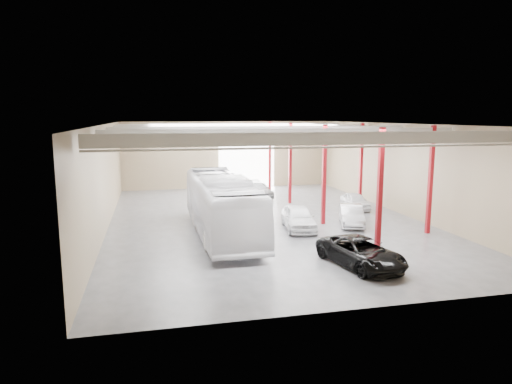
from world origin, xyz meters
name	(u,v)px	position (x,y,z in m)	size (l,w,h in m)	color
depot_shell	(265,152)	(0.13, 0.48, 4.98)	(22.12, 32.12, 7.06)	#46464B
coach_bus	(221,205)	(-3.64, -3.13, 1.92)	(3.23, 13.80, 3.84)	white
black_sedan	(361,252)	(2.27, -11.17, 0.73)	(2.44, 5.29, 1.47)	black
car_row_a	(299,217)	(1.60, -3.12, 0.81)	(1.92, 4.77, 1.63)	white
car_row_b	(227,200)	(-2.00, 4.50, 0.78)	(1.64, 4.71, 1.55)	#AAAAAF
car_row_c	(258,190)	(1.80, 9.70, 0.69)	(1.93, 4.76, 1.38)	slate
car_right_near	(351,215)	(5.57, -2.84, 0.71)	(1.50, 4.30, 1.42)	#B4B3B9
car_right_far	(355,201)	(8.30, 2.36, 0.66)	(1.56, 3.89, 1.32)	white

